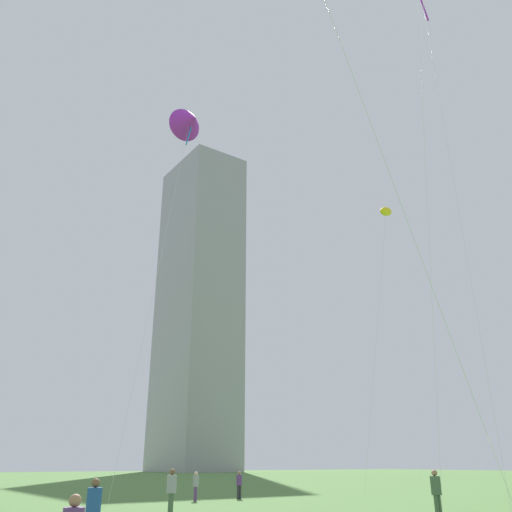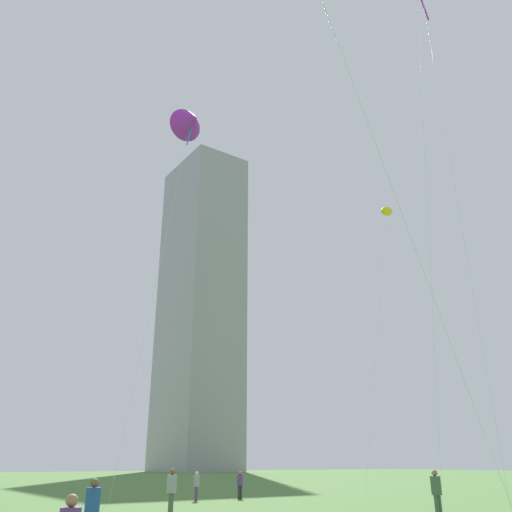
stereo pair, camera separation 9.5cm
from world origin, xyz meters
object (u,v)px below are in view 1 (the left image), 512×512
at_px(person_standing_2, 171,489).
at_px(person_standing_3, 239,483).
at_px(person_standing_1, 196,484).
at_px(kite_flying_7, 190,121).
at_px(kite_flying_8, 386,212).
at_px(person_standing_0, 436,490).
at_px(distant_highrise_1, 198,305).
at_px(person_standing_4, 93,509).

relative_size(person_standing_2, person_standing_3, 1.16).
distance_m(person_standing_1, kite_flying_7, 27.36).
xyz_separation_m(person_standing_2, kite_flying_7, (5.15, 11.71, 26.97)).
bearing_deg(kite_flying_8, person_standing_1, 168.63).
distance_m(person_standing_2, person_standing_3, 11.59).
bearing_deg(person_standing_1, person_standing_0, 26.51).
height_order(person_standing_3, distant_highrise_1, distant_highrise_1).
distance_m(person_standing_4, kite_flying_8, 34.32).
height_order(person_standing_1, distant_highrise_1, distant_highrise_1).
relative_size(person_standing_0, person_standing_3, 1.14).
bearing_deg(kite_flying_8, person_standing_0, -134.35).
xyz_separation_m(person_standing_3, kite_flying_7, (-2.99, 3.46, 27.11)).
bearing_deg(person_standing_0, kite_flying_7, 95.72).
height_order(person_standing_0, kite_flying_7, kite_flying_7).
bearing_deg(kite_flying_7, person_standing_4, -118.92).
relative_size(person_standing_1, person_standing_2, 0.87).
relative_size(kite_flying_7, distant_highrise_1, 0.35).
bearing_deg(person_standing_3, person_standing_4, 48.55).
distance_m(person_standing_1, person_standing_2, 9.41).
bearing_deg(person_standing_1, person_standing_3, 109.34).
bearing_deg(person_standing_2, kite_flying_7, 15.84).
bearing_deg(person_standing_3, kite_flying_7, -49.74).
distance_m(person_standing_0, person_standing_1, 14.86).
relative_size(person_standing_3, kite_flying_7, 0.05).
xyz_separation_m(person_standing_0, person_standing_3, (-0.22, 14.79, -0.13)).
distance_m(person_standing_0, kite_flying_8, 25.57).
xyz_separation_m(person_standing_4, kite_flying_8, (25.07, 12.42, 19.88)).
distance_m(person_standing_3, person_standing_4, 20.71).
bearing_deg(person_standing_4, kite_flying_7, 38.80).
xyz_separation_m(person_standing_2, distant_highrise_1, (51.36, 103.43, 40.74)).
distance_m(person_standing_3, distant_highrise_1, 112.25).
relative_size(person_standing_1, kite_flying_7, 0.05).
bearing_deg(distant_highrise_1, person_standing_2, -118.95).
xyz_separation_m(person_standing_3, person_standing_4, (-13.55, -15.66, 0.06)).
distance_m(kite_flying_7, kite_flying_8, 17.51).
bearing_deg(person_standing_4, distant_highrise_1, 40.59).
distance_m(kite_flying_8, distant_highrise_1, 105.51).
bearing_deg(person_standing_0, person_standing_3, 86.60).
height_order(person_standing_0, distant_highrise_1, distant_highrise_1).
relative_size(person_standing_0, person_standing_2, 0.99).
bearing_deg(person_standing_2, person_standing_4, -176.60).
relative_size(person_standing_4, kite_flying_8, 0.08).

